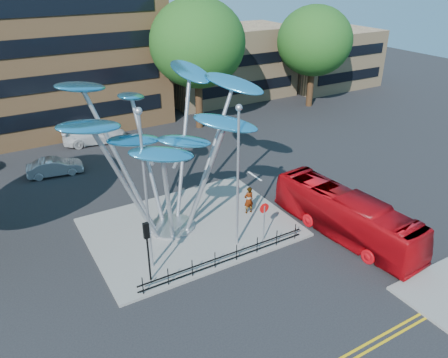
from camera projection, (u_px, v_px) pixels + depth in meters
ground at (259, 277)px, 22.73m from camera, size 120.00×120.00×0.00m
traffic_island at (190, 227)px, 26.87m from camera, size 12.00×9.00×0.15m
double_yellow_near at (341, 358)px, 18.11m from camera, size 40.00×0.12×0.01m
low_building_near at (228, 63)px, 51.31m from camera, size 15.00×8.00×8.00m
low_building_far at (328, 58)px, 56.33m from camera, size 12.00×8.00×7.00m
tree_right at (197, 43)px, 39.71m from camera, size 8.80×8.80×12.11m
tree_far at (314, 41)px, 46.47m from camera, size 8.00×8.00×10.81m
leaf_sculpture at (163, 122)px, 23.86m from camera, size 12.72×9.54×9.51m
street_lamp_left at (145, 179)px, 20.99m from camera, size 0.36×0.36×8.80m
street_lamp_right at (238, 166)px, 22.99m from camera, size 0.36×0.36×8.30m
traffic_light_island at (147, 240)px, 21.22m from camera, size 0.28×0.18×3.42m
no_entry_sign_island at (264, 216)px, 24.76m from camera, size 0.60×0.10×2.45m
pedestrian_railing_front at (226, 258)px, 23.34m from camera, size 10.00×0.06×1.00m
red_bus at (346, 215)px, 25.64m from camera, size 3.13×10.05×2.75m
pedestrian at (249, 200)px, 27.89m from camera, size 0.69×0.46×1.85m
parked_car_mid at (55, 167)px, 33.33m from camera, size 4.22×1.95×1.34m
parked_car_right at (95, 134)px, 39.16m from camera, size 5.86×3.03×1.63m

